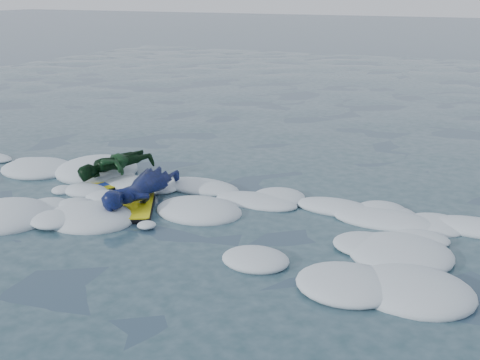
% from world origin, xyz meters
% --- Properties ---
extents(ground, '(120.00, 120.00, 0.00)m').
position_xyz_m(ground, '(0.00, 0.00, 0.00)').
color(ground, '#1B3742').
rests_on(ground, ground).
extents(foam_band, '(12.00, 3.10, 0.30)m').
position_xyz_m(foam_band, '(0.00, 1.03, 0.00)').
color(foam_band, white).
rests_on(foam_band, ground).
extents(prone_woman_unit, '(1.03, 1.67, 0.42)m').
position_xyz_m(prone_woman_unit, '(-1.39, 0.69, 0.21)').
color(prone_woman_unit, black).
rests_on(prone_woman_unit, ground).
extents(prone_child_unit, '(1.04, 1.33, 0.47)m').
position_xyz_m(prone_child_unit, '(-2.27, 1.34, 0.24)').
color(prone_child_unit, black).
rests_on(prone_child_unit, ground).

